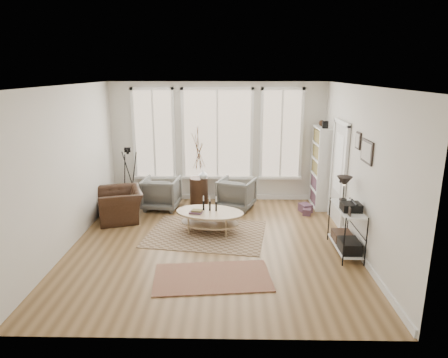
{
  "coord_description": "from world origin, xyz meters",
  "views": [
    {
      "loc": [
        0.34,
        -6.9,
        3.14
      ],
      "look_at": [
        0.2,
        0.6,
        1.1
      ],
      "focal_mm": 32.0,
      "sensor_mm": 36.0,
      "label": 1
    }
  ],
  "objects_px": {
    "coffee_table": "(209,216)",
    "armchair_right": "(236,193)",
    "accent_chair": "(120,205)",
    "low_shelf": "(347,225)",
    "bookcase": "(321,167)",
    "armchair_left": "(161,193)",
    "side_table": "(199,169)"
  },
  "relations": [
    {
      "from": "side_table",
      "to": "accent_chair",
      "type": "bearing_deg",
      "value": -146.47
    },
    {
      "from": "armchair_right",
      "to": "accent_chair",
      "type": "relative_size",
      "value": 0.76
    },
    {
      "from": "bookcase",
      "to": "accent_chair",
      "type": "distance_m",
      "value": 4.65
    },
    {
      "from": "coffee_table",
      "to": "armchair_right",
      "type": "height_order",
      "value": "armchair_right"
    },
    {
      "from": "low_shelf",
      "to": "side_table",
      "type": "bearing_deg",
      "value": 137.08
    },
    {
      "from": "bookcase",
      "to": "coffee_table",
      "type": "distance_m",
      "value": 3.08
    },
    {
      "from": "coffee_table",
      "to": "accent_chair",
      "type": "height_order",
      "value": "accent_chair"
    },
    {
      "from": "coffee_table",
      "to": "accent_chair",
      "type": "xyz_separation_m",
      "value": [
        -1.97,
        0.67,
        0.0
      ]
    },
    {
      "from": "low_shelf",
      "to": "accent_chair",
      "type": "relative_size",
      "value": 1.26
    },
    {
      "from": "bookcase",
      "to": "armchair_left",
      "type": "distance_m",
      "value": 3.78
    },
    {
      "from": "armchair_right",
      "to": "side_table",
      "type": "relative_size",
      "value": 0.43
    },
    {
      "from": "armchair_right",
      "to": "side_table",
      "type": "bearing_deg",
      "value": 2.76
    },
    {
      "from": "low_shelf",
      "to": "coffee_table",
      "type": "xyz_separation_m",
      "value": [
        -2.47,
        0.88,
        -0.18
      ]
    },
    {
      "from": "armchair_left",
      "to": "armchair_right",
      "type": "xyz_separation_m",
      "value": [
        1.76,
        0.06,
        -0.01
      ]
    },
    {
      "from": "bookcase",
      "to": "low_shelf",
      "type": "relative_size",
      "value": 1.58
    },
    {
      "from": "armchair_right",
      "to": "accent_chair",
      "type": "xyz_separation_m",
      "value": [
        -2.53,
        -0.79,
        -0.02
      ]
    },
    {
      "from": "low_shelf",
      "to": "armchair_left",
      "type": "height_order",
      "value": "low_shelf"
    },
    {
      "from": "low_shelf",
      "to": "armchair_right",
      "type": "distance_m",
      "value": 3.03
    },
    {
      "from": "low_shelf",
      "to": "armchair_right",
      "type": "relative_size",
      "value": 1.65
    },
    {
      "from": "accent_chair",
      "to": "armchair_left",
      "type": "bearing_deg",
      "value": 114.0
    },
    {
      "from": "bookcase",
      "to": "coffee_table",
      "type": "relative_size",
      "value": 1.37
    },
    {
      "from": "bookcase",
      "to": "accent_chair",
      "type": "height_order",
      "value": "bookcase"
    },
    {
      "from": "bookcase",
      "to": "side_table",
      "type": "xyz_separation_m",
      "value": [
        -2.88,
        0.1,
        -0.07
      ]
    },
    {
      "from": "bookcase",
      "to": "armchair_right",
      "type": "distance_m",
      "value": 2.07
    },
    {
      "from": "low_shelf",
      "to": "side_table",
      "type": "distance_m",
      "value": 3.87
    },
    {
      "from": "armchair_left",
      "to": "coffee_table",
      "type": "bearing_deg",
      "value": 135.84
    },
    {
      "from": "armchair_right",
      "to": "side_table",
      "type": "distance_m",
      "value": 1.09
    },
    {
      "from": "low_shelf",
      "to": "armchair_right",
      "type": "bearing_deg",
      "value": 129.27
    },
    {
      "from": "armchair_right",
      "to": "low_shelf",
      "type": "bearing_deg",
      "value": 149.43
    },
    {
      "from": "armchair_left",
      "to": "accent_chair",
      "type": "distance_m",
      "value": 1.07
    },
    {
      "from": "bookcase",
      "to": "armchair_left",
      "type": "xyz_separation_m",
      "value": [
        -3.73,
        -0.24,
        -0.58
      ]
    },
    {
      "from": "bookcase",
      "to": "armchair_left",
      "type": "relative_size",
      "value": 2.5
    }
  ]
}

